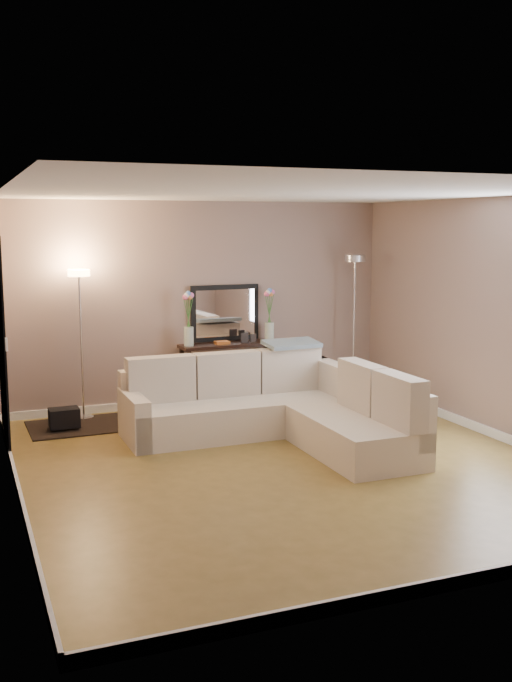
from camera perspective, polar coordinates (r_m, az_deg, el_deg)
name	(u,v)px	position (r m, az deg, el deg)	size (l,w,h in m)	color
floor	(286,465)	(7.47, 2.29, -9.29)	(5.00, 5.50, 0.01)	olive
ceiling	(288,191)	(7.11, 2.42, 11.15)	(5.00, 5.50, 0.01)	white
wall_back	(200,304)	(9.74, -4.25, 2.79)	(5.00, 0.02, 2.60)	gray
wall_front	(471,391)	(4.82, 15.81, -3.60)	(5.00, 0.02, 2.60)	gray
wall_left	(9,348)	(6.58, -18.06, -0.48)	(0.02, 5.50, 2.60)	gray
wall_right	(503,320)	(8.50, 18.02, 1.52)	(0.02, 5.50, 2.60)	gray
baseboard_back	(201,400)	(9.92, -4.13, -4.43)	(5.00, 0.03, 0.10)	white
baseboard_front	(460,581)	(5.24, 15.05, -17.03)	(5.00, 0.03, 0.10)	white
baseboard_left	(19,492)	(6.88, -17.35, -10.80)	(0.03, 5.50, 0.10)	white
baseboard_right	(495,434)	(8.72, 17.51, -6.67)	(0.03, 5.50, 0.10)	white
doorway	(2,342)	(8.29, -18.56, -0.08)	(0.02, 1.20, 2.20)	black
switch_plate	(7,344)	(7.43, -18.22, -0.25)	(0.02, 0.08, 0.12)	white
sectional_sofa	(278,409)	(8.25, 1.65, -5.14)	(2.51, 2.41, 0.88)	beige
throw_blanket	(292,344)	(8.86, 2.69, -0.19)	(0.63, 0.36, 0.05)	gray
console_table	(224,371)	(9.74, -2.40, -2.23)	(1.32, 0.40, 0.81)	black
leaning_mirror	(225,313)	(9.81, -2.34, 2.12)	(0.93, 0.08, 0.73)	black
table_decor	(231,341)	(9.66, -1.90, -0.01)	(0.56, 0.13, 0.13)	#BF6021
flower_vase_left	(189,323)	(9.47, -5.08, 1.37)	(0.15, 0.13, 0.69)	silver
flower_vase_right	(269,318)	(9.88, 1.01, 1.71)	(0.15, 0.13, 0.69)	silver
floor_lamp_lit	(80,314)	(9.15, -13.06, 1.97)	(0.26, 0.26, 1.79)	silver
floor_lamp_unlit	(354,298)	(10.14, 7.39, 3.25)	(0.32, 0.32, 1.91)	silver
charcoal_rug	(81,426)	(9.03, -13.03, -6.23)	(1.17, 0.87, 0.02)	black
black_bag	(64,418)	(8.88, -14.20, -5.60)	(0.33, 0.23, 0.21)	black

